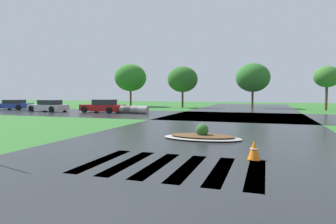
% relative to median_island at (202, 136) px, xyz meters
% --- Properties ---
extents(asphalt_roadway, '(11.76, 80.00, 0.01)m').
position_rel_median_island_xyz_m(asphalt_roadway, '(0.20, 1.10, -0.13)').
color(asphalt_roadway, '#232628').
rests_on(asphalt_roadway, ground).
extents(asphalt_cross_road, '(90.00, 10.58, 0.01)m').
position_rel_median_island_xyz_m(asphalt_cross_road, '(0.20, 13.01, -0.13)').
color(asphalt_cross_road, '#232628').
rests_on(asphalt_cross_road, ground).
extents(crosswalk_stripes, '(4.95, 3.10, 0.01)m').
position_rel_median_island_xyz_m(crosswalk_stripes, '(0.20, -5.01, -0.13)').
color(crosswalk_stripes, white).
rests_on(crosswalk_stripes, ground).
extents(median_island, '(3.49, 1.75, 0.68)m').
position_rel_median_island_xyz_m(median_island, '(0.00, 0.00, 0.00)').
color(median_island, '#9E9B93').
rests_on(median_island, ground).
extents(car_white_sedan, '(4.41, 2.58, 1.19)m').
position_rel_median_island_xyz_m(car_white_sedan, '(-26.35, 14.82, 0.44)').
color(car_white_sedan, navy).
rests_on(car_white_sedan, ground).
extents(car_blue_compact, '(4.76, 2.49, 1.25)m').
position_rel_median_island_xyz_m(car_blue_compact, '(-19.78, 13.19, 0.46)').
color(car_blue_compact, '#B7B7BF').
rests_on(car_blue_compact, ground).
extents(car_dark_suv, '(4.71, 2.54, 1.34)m').
position_rel_median_island_xyz_m(car_dark_suv, '(-13.37, 13.76, 0.48)').
color(car_dark_suv, maroon).
rests_on(car_dark_suv, ground).
extents(drainage_pipe_stack, '(3.48, 0.96, 0.76)m').
position_rel_median_island_xyz_m(drainage_pipe_stack, '(-9.88, 13.43, 0.25)').
color(drainage_pipe_stack, '#9E9B93').
rests_on(drainage_pipe_stack, ground).
extents(traffic_cone, '(0.39, 0.39, 0.61)m').
position_rel_median_island_xyz_m(traffic_cone, '(2.34, -3.41, 0.16)').
color(traffic_cone, orange).
rests_on(traffic_cone, ground).
extents(background_treeline, '(39.29, 6.73, 6.28)m').
position_rel_median_island_xyz_m(background_treeline, '(-1.55, 26.83, 3.98)').
color(background_treeline, '#4C3823').
rests_on(background_treeline, ground).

